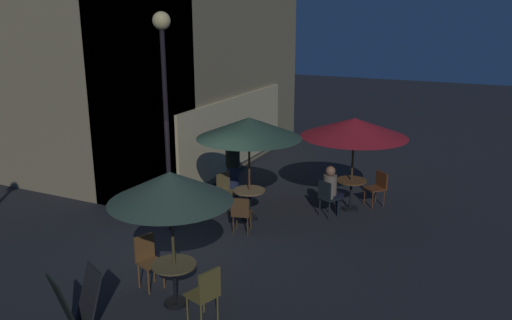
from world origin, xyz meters
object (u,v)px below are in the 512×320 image
at_px(patio_umbrella_2, 170,187).
at_px(cafe_chair_1, 241,212).
at_px(patio_umbrella_0, 249,128).
at_px(cafe_chair_3, 378,185).
at_px(patron_seated_0, 331,188).
at_px(cafe_chair_5, 206,291).
at_px(street_lamp_near_corner, 164,76).
at_px(cafe_chair_0, 226,188).
at_px(cafe_chair_2, 327,195).
at_px(cafe_chair_4, 147,256).
at_px(patio_umbrella_1, 354,128).
at_px(cafe_table_1, 351,188).
at_px(cafe_table_0, 249,198).
at_px(menu_sandwich_board, 77,303).
at_px(cafe_table_2, 175,275).
at_px(patron_standing_1, 233,169).

bearing_deg(patio_umbrella_2, cafe_chair_1, 5.94).
height_order(patio_umbrella_0, cafe_chair_3, patio_umbrella_0).
xyz_separation_m(patio_umbrella_0, patron_seated_0, (1.00, -1.68, -1.49)).
bearing_deg(cafe_chair_5, street_lamp_near_corner, -28.58).
distance_m(cafe_chair_0, cafe_chair_2, 2.46).
bearing_deg(cafe_chair_3, cafe_chair_4, 15.81).
relative_size(patio_umbrella_0, patio_umbrella_1, 0.96).
bearing_deg(patio_umbrella_0, cafe_chair_0, 71.19).
xyz_separation_m(cafe_table_1, patio_umbrella_1, (-0.00, 0.00, 1.51)).
bearing_deg(cafe_table_0, menu_sandwich_board, 175.96).
bearing_deg(cafe_table_1, patio_umbrella_2, 165.04).
bearing_deg(cafe_chair_0, cafe_chair_4, -63.28).
bearing_deg(menu_sandwich_board, cafe_chair_1, 18.89).
bearing_deg(patio_umbrella_0, street_lamp_near_corner, 135.41).
relative_size(cafe_table_2, cafe_chair_1, 0.87).
bearing_deg(cafe_chair_1, patio_umbrella_0, -0.00).
height_order(cafe_chair_2, cafe_chair_5, cafe_chair_5).
distance_m(cafe_table_1, patron_standing_1, 3.00).
bearing_deg(cafe_chair_4, cafe_chair_5, 0.93).
distance_m(cafe_table_1, cafe_chair_0, 3.07).
bearing_deg(patio_umbrella_1, cafe_chair_0, 116.19).
relative_size(cafe_table_0, patron_seated_0, 0.59).
bearing_deg(cafe_chair_3, patron_standing_1, -27.44).
bearing_deg(cafe_table_0, cafe_chair_3, -48.56).
bearing_deg(patron_standing_1, cafe_chair_0, -141.36).
xyz_separation_m(patio_umbrella_2, patron_standing_1, (4.75, 1.43, -1.19)).
relative_size(cafe_table_0, patio_umbrella_0, 0.30).
distance_m(street_lamp_near_corner, cafe_table_0, 3.46).
bearing_deg(cafe_chair_3, cafe_chair_2, 7.38).
bearing_deg(cafe_chair_1, patio_umbrella_2, 171.92).
xyz_separation_m(cafe_chair_1, cafe_chair_5, (-3.29, -1.07, 0.04)).
height_order(cafe_table_1, patron_standing_1, patron_standing_1).
bearing_deg(cafe_table_0, patron_seated_0, -59.15).
relative_size(patio_umbrella_1, cafe_chair_1, 2.99).
distance_m(patio_umbrella_1, cafe_chair_3, 1.74).
relative_size(patio_umbrella_1, patio_umbrella_2, 1.10).
distance_m(patio_umbrella_2, cafe_chair_4, 1.69).
bearing_deg(cafe_chair_4, cafe_table_2, 0.00).
distance_m(patron_seated_0, patron_standing_1, 2.59).
bearing_deg(patio_umbrella_1, menu_sandwich_board, 160.86).
distance_m(cafe_chair_4, patron_seated_0, 4.97).
relative_size(street_lamp_near_corner, cafe_chair_2, 5.18).
bearing_deg(patron_seated_0, patio_umbrella_1, -0.00).
bearing_deg(patio_umbrella_2, cafe_chair_3, -18.12).
xyz_separation_m(menu_sandwich_board, cafe_table_1, (6.78, -2.35, 0.06)).
bearing_deg(cafe_table_1, patron_standing_1, 104.31).
bearing_deg(cafe_chair_1, patron_standing_1, 18.97).
bearing_deg(cafe_chair_3, patio_umbrella_2, 23.07).
distance_m(cafe_chair_4, patron_standing_1, 4.52).
xyz_separation_m(cafe_chair_5, patron_standing_1, (5.00, 2.18, 0.32)).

